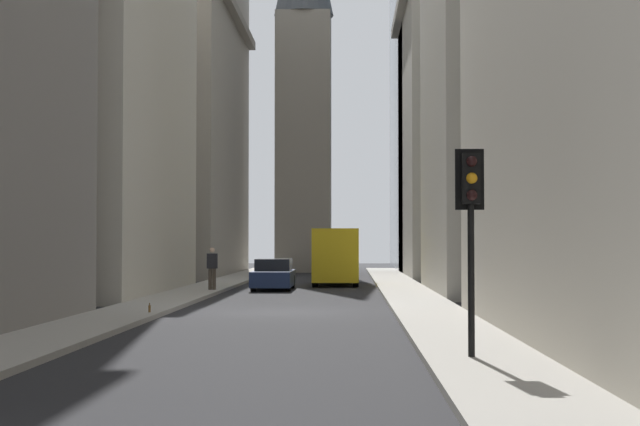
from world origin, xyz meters
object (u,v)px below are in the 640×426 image
sedan_navy (273,275)px  discarded_bottle (150,308)px  pedestrian (212,267)px  delivery_truck (336,256)px  traffic_light_foreground (471,203)px

sedan_navy → discarded_bottle: size_ratio=15.93×
discarded_bottle → pedestrian: bearing=0.4°
delivery_truck → discarded_bottle: size_ratio=23.93×
pedestrian → discarded_bottle: 12.84m
traffic_light_foreground → discarded_bottle: traffic_light_foreground is taller
sedan_navy → discarded_bottle: (-15.51, 2.33, -0.42)m
delivery_truck → discarded_bottle: 21.09m
pedestrian → discarded_bottle: (-12.81, -0.08, -0.88)m
sedan_navy → traffic_light_foreground: (-25.72, -5.65, 2.20)m
sedan_navy → traffic_light_foreground: bearing=-167.6°
pedestrian → traffic_light_foreground: bearing=-160.7°
traffic_light_foreground → pedestrian: 24.45m
traffic_light_foreground → pedestrian: traffic_light_foreground is taller
delivery_truck → pedestrian: size_ratio=3.57×
sedan_navy → traffic_light_foreground: traffic_light_foreground is taller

